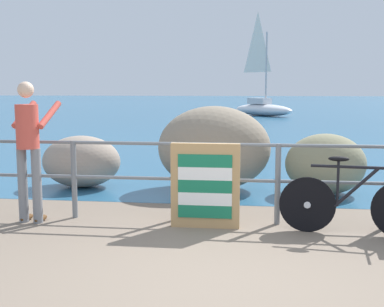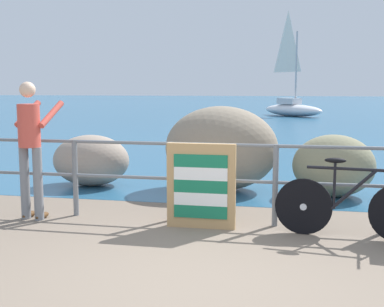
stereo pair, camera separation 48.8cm
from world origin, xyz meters
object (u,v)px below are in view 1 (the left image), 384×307
Objects in this scene: folded_deckchair_stack at (205,186)px; breakwater_boulder_left at (81,161)px; breakwater_boulder_right at (325,164)px; breakwater_boulder_main at (214,148)px; person_at_railing at (29,145)px; sailboat at (262,104)px; bicycle at (367,196)px.

folded_deckchair_stack reaches higher than breakwater_boulder_left.
breakwater_boulder_right is at bearing 51.28° from folded_deckchair_stack.
breakwater_boulder_main reaches higher than breakwater_boulder_left.
sailboat is at bearing -1.33° from person_at_railing.
bicycle is 0.95× the size of person_at_railing.
folded_deckchair_stack is 0.77× the size of breakwater_boulder_left.
person_at_railing is 4.53m from breakwater_boulder_right.
person_at_railing is at bearing -53.17° from sailboat.
person_at_railing is 0.29× the size of sailboat.
sailboat is at bearing 98.82° from bicycle.
folded_deckchair_stack is at bearing -43.42° from breakwater_boulder_left.
sailboat reaches higher than breakwater_boulder_right.
person_at_railing is at bearing -174.39° from bicycle.
person_at_railing is 2.33m from breakwater_boulder_left.
breakwater_boulder_left is 1.06× the size of breakwater_boulder_right.
sailboat reaches higher than bicycle.
breakwater_boulder_right is at bearing 100.99° from bicycle.
breakwater_boulder_left is (-0.14, 2.26, -0.55)m from person_at_railing.
person_at_railing is 3.18m from breakwater_boulder_main.
breakwater_boulder_left is at bearing -54.29° from sailboat.
sailboat reaches higher than person_at_railing.
person_at_railing reaches higher than folded_deckchair_stack.
sailboat is at bearing 87.05° from breakwater_boulder_main.
breakwater_boulder_main is 1.48× the size of breakwater_boulder_right.
sailboat is at bearing 87.52° from folded_deckchair_stack.
breakwater_boulder_main is (2.14, 2.33, -0.29)m from person_at_railing.
bicycle is 0.27× the size of sailboat.
breakwater_boulder_main is at bearing 174.99° from breakwater_boulder_right.
breakwater_boulder_left is (-2.36, 2.23, -0.08)m from folded_deckchair_stack.
bicycle is at bearing -85.87° from breakwater_boulder_right.
folded_deckchair_stack reaches higher than bicycle.
person_at_railing is at bearing -86.55° from breakwater_boulder_left.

